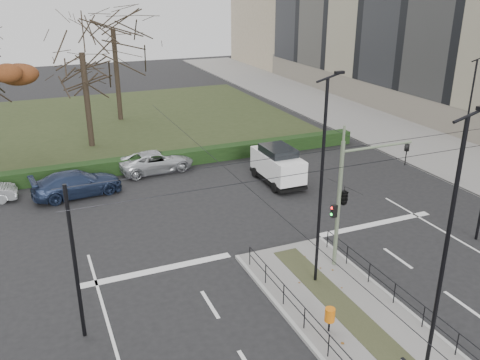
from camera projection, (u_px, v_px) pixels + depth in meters
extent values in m
plane|color=black|center=(336.00, 305.00, 20.47)|extent=(140.00, 140.00, 0.00)
cube|color=slate|center=(375.00, 341.00, 18.31)|extent=(4.40, 15.00, 0.14)
cube|color=slate|center=(371.00, 125.00, 45.85)|extent=(8.00, 90.00, 0.14)
cube|color=#293118|center=(83.00, 125.00, 45.70)|extent=(38.00, 26.00, 0.10)
cube|color=black|center=(108.00, 168.00, 34.05)|extent=(38.00, 1.00, 1.00)
cube|color=tan|center=(455.00, 17.00, 47.93)|extent=(12.00, 52.00, 18.00)
cube|color=black|center=(404.00, 8.00, 45.40)|extent=(0.10, 50.96, 14.76)
cylinder|color=black|center=(250.00, 256.00, 22.94)|extent=(0.04, 0.04, 0.90)
cylinder|color=black|center=(327.00, 239.00, 24.43)|extent=(0.04, 0.04, 0.90)
cylinder|color=black|center=(329.00, 335.00, 17.12)|extent=(0.04, 13.20, 0.04)
cylinder|color=black|center=(425.00, 306.00, 18.61)|extent=(0.04, 13.20, 0.04)
cylinder|color=black|center=(75.00, 264.00, 17.60)|extent=(0.14, 0.14, 6.00)
cylinder|color=black|center=(332.00, 169.00, 19.32)|extent=(20.00, 0.02, 0.02)
cylinder|color=black|center=(306.00, 154.00, 21.04)|extent=(20.00, 0.02, 0.02)
cylinder|color=black|center=(287.00, 221.00, 15.55)|extent=(0.02, 34.00, 0.02)
cylinder|color=black|center=(461.00, 188.00, 18.10)|extent=(0.02, 34.00, 0.02)
cylinder|color=#66755A|center=(338.00, 206.00, 22.07)|extent=(0.18, 0.18, 5.84)
cylinder|color=#66755A|center=(378.00, 147.00, 21.82)|extent=(3.59, 0.11, 0.11)
imported|color=black|center=(406.00, 154.00, 22.60)|extent=(0.19, 0.22, 1.01)
imported|color=black|center=(344.00, 195.00, 22.00)|extent=(0.79, 2.28, 0.90)
cube|color=black|center=(334.00, 211.00, 22.08)|extent=(0.25, 0.18, 0.56)
sphere|color=#FF0C0C|center=(332.00, 208.00, 21.98)|extent=(0.12, 0.12, 0.12)
sphere|color=#0CE533|center=(332.00, 214.00, 22.09)|extent=(0.12, 0.12, 0.12)
cylinder|color=black|center=(329.00, 326.00, 18.62)|extent=(0.08, 0.08, 0.48)
cylinder|color=#CF630C|center=(330.00, 315.00, 18.45)|extent=(0.38, 0.38, 0.52)
cylinder|color=black|center=(444.00, 261.00, 14.87)|extent=(0.13, 0.13, 8.74)
cylinder|color=black|center=(321.00, 187.00, 20.31)|extent=(0.13, 0.13, 8.70)
cube|color=black|center=(339.00, 72.00, 18.84)|extent=(0.38, 0.15, 0.11)
cylinder|color=black|center=(467.00, 123.00, 31.34)|extent=(0.12, 0.12, 7.72)
imported|color=#1F2C4A|center=(77.00, 184.00, 30.66)|extent=(5.50, 2.76, 1.53)
imported|color=#B4B7BC|center=(156.00, 161.00, 34.62)|extent=(5.27, 2.80, 1.41)
cube|color=white|center=(278.00, 165.00, 32.47)|extent=(1.86, 4.42, 1.43)
cube|color=black|center=(278.00, 152.00, 32.16)|extent=(1.71, 2.43, 0.67)
cube|color=black|center=(277.00, 178.00, 32.80)|extent=(1.90, 4.50, 0.18)
cylinder|color=black|center=(301.00, 183.00, 31.88)|extent=(0.22, 0.66, 0.66)
cylinder|color=black|center=(275.00, 188.00, 31.21)|extent=(0.22, 0.66, 0.66)
cylinder|color=black|center=(280.00, 169.00, 34.38)|extent=(0.22, 0.66, 0.66)
cylinder|color=black|center=(255.00, 172.00, 33.70)|extent=(0.22, 0.66, 0.66)
cylinder|color=black|center=(117.00, 75.00, 46.09)|extent=(0.44, 0.44, 8.17)
cylinder|color=black|center=(87.00, 101.00, 38.66)|extent=(0.44, 0.44, 7.16)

